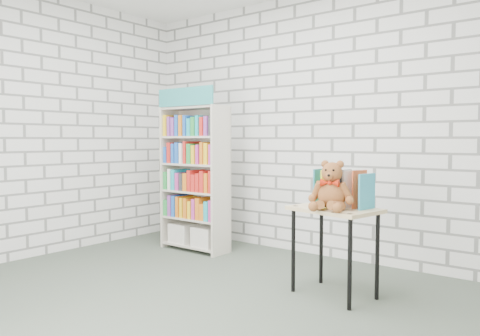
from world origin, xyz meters
The scene contains 6 objects.
ground centered at (0.00, 0.00, 0.00)m, with size 4.50×4.50×0.00m, color #424D40.
room_shell centered at (0.00, 0.00, 1.78)m, with size 4.52×4.02×2.81m.
bookshelf centered at (-1.12, 1.36, 0.82)m, with size 0.80×0.31×1.80m.
display_table centered at (0.82, 0.90, 0.60)m, with size 0.73×0.57×0.70m.
table_books centered at (0.84, 1.01, 0.84)m, with size 0.49×0.29×0.27m.
teddy_bear centered at (0.84, 0.79, 0.85)m, with size 0.34×0.33×0.38m.
Camera 1 is at (2.48, -2.44, 1.23)m, focal length 35.00 mm.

